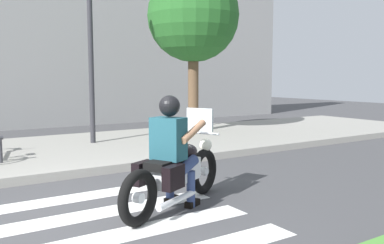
{
  "coord_description": "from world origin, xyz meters",
  "views": [
    {
      "loc": [
        -1.26,
        -4.7,
        1.65
      ],
      "look_at": [
        2.67,
        1.43,
        0.87
      ],
      "focal_mm": 38.13,
      "sensor_mm": 36.0,
      "label": 1
    }
  ],
  "objects": [
    {
      "name": "motorcycle",
      "position": [
        1.3,
        -0.31,
        0.46
      ],
      "size": [
        1.98,
        1.1,
        1.24
      ],
      "color": "black",
      "rests_on": "ground"
    },
    {
      "name": "sidewalk",
      "position": [
        0.0,
        4.09,
        0.07
      ],
      "size": [
        24.0,
        4.4,
        0.15
      ],
      "primitive_type": "cube",
      "color": "gray",
      "rests_on": "ground"
    },
    {
      "name": "crosswalk_stripe_2",
      "position": [
        0.52,
        0.0,
        0.0
      ],
      "size": [
        2.8,
        0.4,
        0.01
      ],
      "primitive_type": "cube",
      "color": "white",
      "rests_on": "ground"
    },
    {
      "name": "crosswalk_stripe_3",
      "position": [
        0.52,
        0.8,
        0.0
      ],
      "size": [
        2.8,
        0.4,
        0.01
      ],
      "primitive_type": "cube",
      "color": "white",
      "rests_on": "ground"
    },
    {
      "name": "tree_near_rack",
      "position": [
        4.92,
        4.89,
        3.33
      ],
      "size": [
        2.52,
        2.52,
        4.62
      ],
      "color": "brown",
      "rests_on": "ground"
    },
    {
      "name": "crosswalk_stripe_1",
      "position": [
        0.52,
        -0.8,
        0.0
      ],
      "size": [
        2.8,
        0.4,
        0.01
      ],
      "primitive_type": "cube",
      "color": "white",
      "rests_on": "ground"
    },
    {
      "name": "rider",
      "position": [
        1.23,
        -0.34,
        0.83
      ],
      "size": [
        0.76,
        0.71,
        1.44
      ],
      "color": "#1E4C59",
      "rests_on": "ground"
    },
    {
      "name": "street_lamp",
      "position": [
        1.87,
        4.49,
        2.77
      ],
      "size": [
        0.28,
        0.28,
        4.62
      ],
      "color": "#2D2D33",
      "rests_on": "ground"
    },
    {
      "name": "ground_plane",
      "position": [
        0.0,
        0.0,
        0.0
      ],
      "size": [
        48.0,
        48.0,
        0.0
      ],
      "primitive_type": "plane",
      "color": "#424244"
    }
  ]
}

